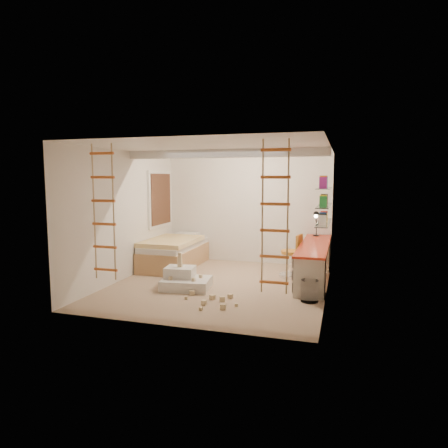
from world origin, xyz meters
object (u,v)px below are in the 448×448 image
(desk, at_px, (314,261))
(swivel_chair, at_px, (293,261))
(bed, at_px, (175,253))
(play_platform, at_px, (185,280))

(desk, distance_m, swivel_chair, 0.47)
(desk, bearing_deg, bed, 173.51)
(desk, relative_size, bed, 1.40)
(bed, relative_size, swivel_chair, 2.22)
(bed, distance_m, play_platform, 1.89)
(desk, relative_size, play_platform, 2.92)
(swivel_chair, height_order, play_platform, swivel_chair)
(desk, relative_size, swivel_chair, 3.11)
(play_platform, bearing_deg, bed, 119.50)
(desk, xyz_separation_m, play_platform, (-2.27, -1.27, -0.25))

